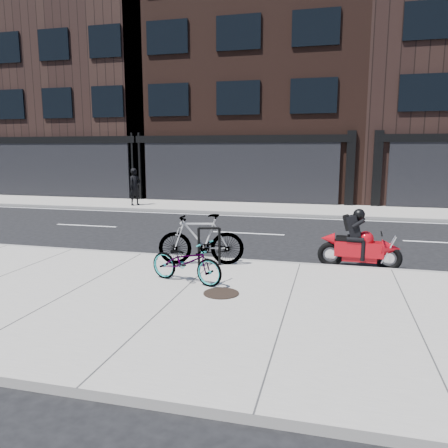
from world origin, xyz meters
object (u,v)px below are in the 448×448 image
(bicycle_rear, at_px, (201,239))
(motorcycle, at_px, (363,245))
(bicycle_front, at_px, (186,261))
(pedestrian, at_px, (135,187))
(bike_rack, at_px, (209,243))
(manhole_cover, at_px, (221,293))

(bicycle_rear, height_order, motorcycle, motorcycle)
(bicycle_front, bearing_deg, bicycle_rear, 20.22)
(bicycle_front, distance_m, pedestrian, 12.65)
(bike_rack, height_order, pedestrian, pedestrian)
(motorcycle, relative_size, pedestrian, 1.09)
(bicycle_rear, bearing_deg, pedestrian, -159.60)
(bicycle_rear, relative_size, pedestrian, 1.13)
(bicycle_rear, xyz_separation_m, pedestrian, (-6.20, 9.57, 0.28))
(bike_rack, height_order, manhole_cover, bike_rack)
(bike_rack, relative_size, bicycle_front, 0.54)
(bike_rack, xyz_separation_m, bicycle_rear, (-0.19, 0.00, 0.07))
(bike_rack, xyz_separation_m, bicycle_front, (-0.07, -1.38, -0.09))
(bicycle_front, relative_size, pedestrian, 0.94)
(bicycle_rear, distance_m, pedestrian, 11.40)
(motorcycle, bearing_deg, bike_rack, -160.45)
(bicycle_rear, xyz_separation_m, motorcycle, (3.61, 1.00, -0.14))
(manhole_cover, bearing_deg, pedestrian, 122.03)
(bike_rack, height_order, bicycle_rear, bicycle_rear)
(bike_rack, xyz_separation_m, pedestrian, (-6.39, 9.57, 0.35))
(bicycle_front, distance_m, manhole_cover, 1.07)
(bicycle_rear, bearing_deg, manhole_cover, 14.49)
(bike_rack, height_order, motorcycle, motorcycle)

